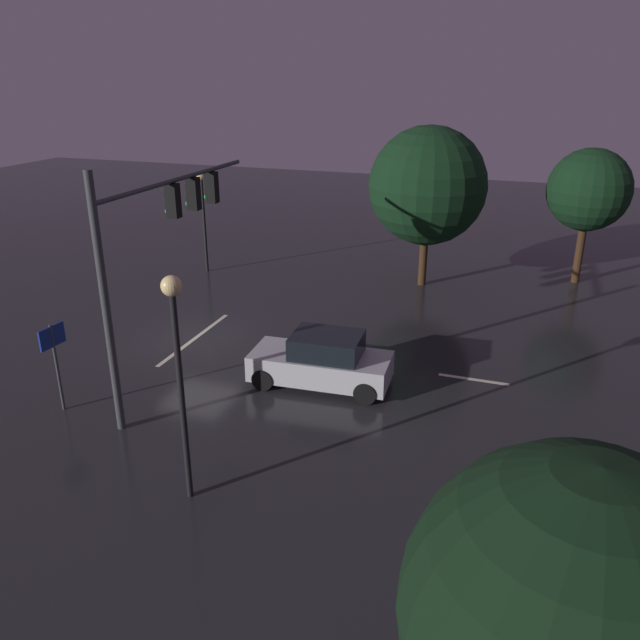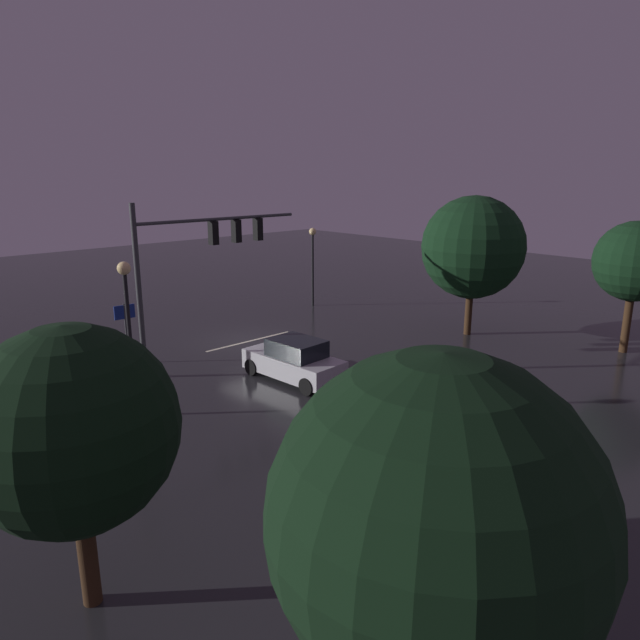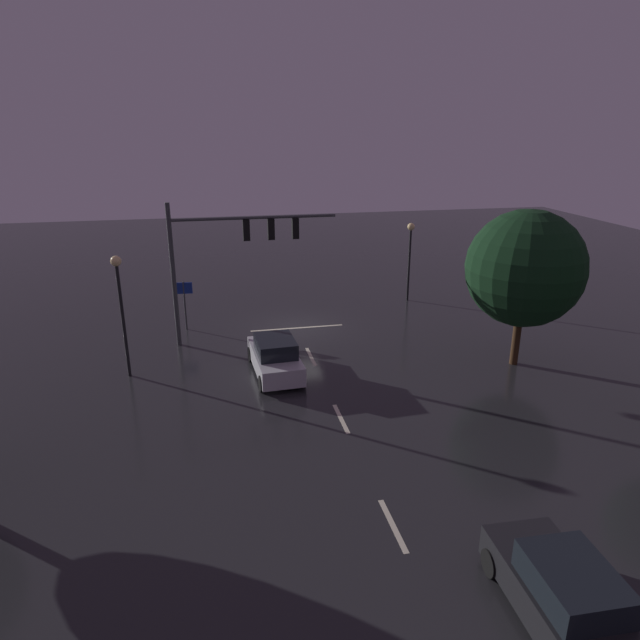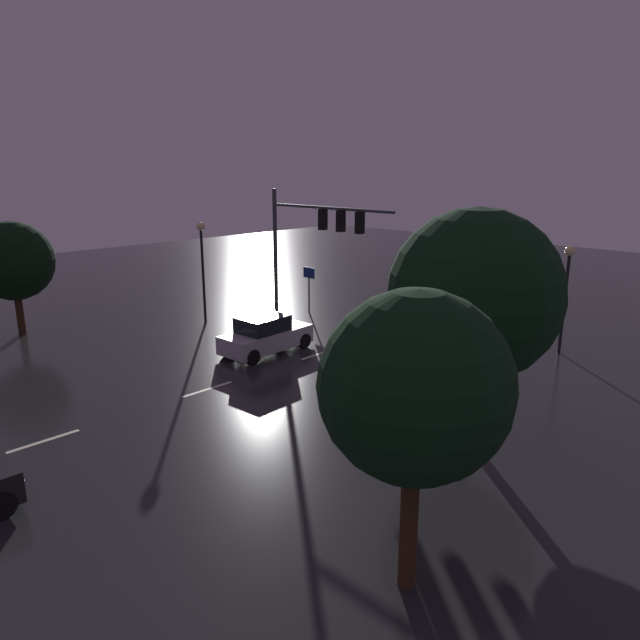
# 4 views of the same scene
# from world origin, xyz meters

# --- Properties ---
(ground_plane) EXTENTS (80.00, 80.00, 0.00)m
(ground_plane) POSITION_xyz_m (0.00, 0.00, 0.00)
(ground_plane) COLOR #232326
(traffic_signal_assembly) EXTENTS (8.01, 0.47, 7.00)m
(traffic_signal_assembly) POSITION_xyz_m (3.29, 1.15, 4.92)
(traffic_signal_assembly) COLOR #383A3D
(traffic_signal_assembly) RESTS_ON ground_plane
(lane_dash_far) EXTENTS (0.16, 2.20, 0.01)m
(lane_dash_far) POSITION_xyz_m (0.00, 4.00, 0.00)
(lane_dash_far) COLOR beige
(lane_dash_far) RESTS_ON ground_plane
(lane_dash_mid) EXTENTS (0.16, 2.20, 0.01)m
(lane_dash_mid) POSITION_xyz_m (0.00, 10.00, 0.00)
(lane_dash_mid) COLOR beige
(lane_dash_mid) RESTS_ON ground_plane
(lane_dash_near) EXTENTS (0.16, 2.20, 0.01)m
(lane_dash_near) POSITION_xyz_m (0.00, 16.00, 0.00)
(lane_dash_near) COLOR beige
(lane_dash_near) RESTS_ON ground_plane
(stop_bar) EXTENTS (5.00, 0.16, 0.01)m
(stop_bar) POSITION_xyz_m (0.00, -0.03, 0.00)
(stop_bar) COLOR beige
(stop_bar) RESTS_ON ground_plane
(car_approaching) EXTENTS (2.11, 4.45, 1.70)m
(car_approaching) POSITION_xyz_m (1.88, 5.54, 0.80)
(car_approaching) COLOR #B7B7BC
(car_approaching) RESTS_ON ground_plane
(street_lamp_left_kerb) EXTENTS (0.44, 0.44, 4.82)m
(street_lamp_left_kerb) POSITION_xyz_m (-7.57, -3.63, 3.40)
(street_lamp_left_kerb) COLOR black
(street_lamp_left_kerb) RESTS_ON ground_plane
(street_lamp_right_kerb) EXTENTS (0.44, 0.44, 5.34)m
(street_lamp_right_kerb) POSITION_xyz_m (8.14, 4.47, 3.71)
(street_lamp_right_kerb) COLOR black
(street_lamp_right_kerb) RESTS_ON ground_plane
(route_sign) EXTENTS (0.90, 0.12, 2.65)m
(route_sign) POSITION_xyz_m (5.81, -1.03, 1.91)
(route_sign) COLOR #383A3D
(route_sign) RESTS_ON ground_plane
(tree_left_near) EXTENTS (3.61, 3.61, 6.06)m
(tree_left_near) POSITION_xyz_m (-11.63, 13.30, 4.23)
(tree_left_near) COLOR #382314
(tree_left_near) RESTS_ON ground_plane
(tree_right_near) EXTENTS (3.84, 3.84, 5.60)m
(tree_right_near) POSITION_xyz_m (12.81, 12.17, 3.67)
(tree_right_near) COLOR #382314
(tree_right_near) RESTS_ON ground_plane
(tree_left_far) EXTENTS (5.11, 5.11, 7.04)m
(tree_left_far) POSITION_xyz_m (-8.95, 6.65, 4.48)
(tree_left_far) COLOR #382314
(tree_left_far) RESTS_ON ground_plane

